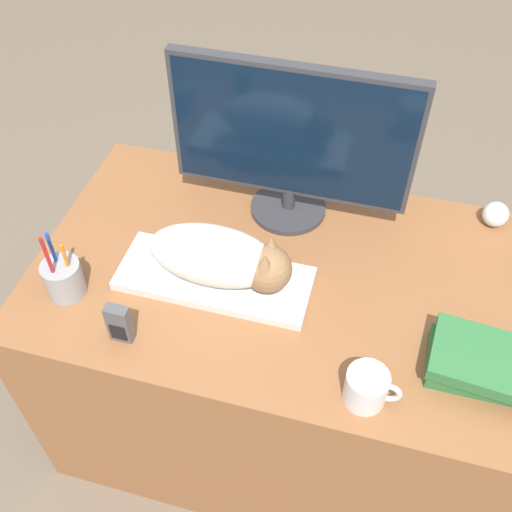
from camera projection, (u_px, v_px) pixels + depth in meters
desk at (287, 356)px, 1.77m from camera, size 1.30×0.76×0.74m
keyboard at (215, 279)px, 1.47m from camera, size 0.48×0.18×0.02m
cat at (224, 258)px, 1.41m from camera, size 0.35×0.15×0.14m
monitor at (292, 140)px, 1.48m from camera, size 0.61×0.21×0.44m
coffee_mug at (367, 388)px, 1.24m from camera, size 0.12×0.09×0.08m
pen_cup at (63, 278)px, 1.43m from camera, size 0.09×0.09×0.21m
baseball at (496, 214)px, 1.60m from camera, size 0.07×0.07×0.07m
phone at (119, 324)px, 1.33m from camera, size 0.05×0.03×0.11m
book_stack at (481, 363)px, 1.28m from camera, size 0.23×0.18×0.07m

